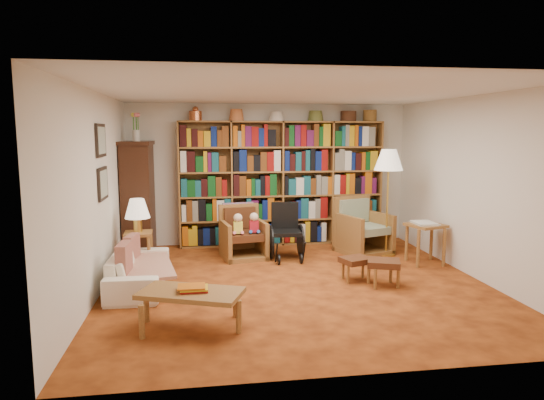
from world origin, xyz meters
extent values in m
plane|color=#B4541B|center=(0.00, 0.00, 0.00)|extent=(5.00, 5.00, 0.00)
plane|color=silver|center=(0.00, 0.00, 2.50)|extent=(5.00, 5.00, 0.00)
plane|color=silver|center=(0.00, 2.50, 1.25)|extent=(5.00, 0.00, 5.00)
plane|color=silver|center=(0.00, -2.50, 1.25)|extent=(5.00, 0.00, 5.00)
plane|color=silver|center=(-2.50, 0.00, 1.25)|extent=(0.00, 5.00, 5.00)
plane|color=silver|center=(2.50, 0.00, 1.25)|extent=(0.00, 5.00, 5.00)
cube|color=#A16E32|center=(0.20, 2.34, 1.10)|extent=(3.60, 0.30, 2.20)
cube|color=#33180E|center=(-2.25, 2.00, 0.90)|extent=(0.45, 0.90, 1.80)
cube|color=#33180E|center=(-2.25, 2.00, 1.83)|extent=(0.50, 0.95, 0.06)
cylinder|color=silver|center=(-2.25, 2.00, 1.95)|extent=(0.12, 0.12, 0.18)
cube|color=black|center=(-2.48, 0.30, 1.90)|extent=(0.03, 0.52, 0.42)
cube|color=gray|center=(-2.46, 0.30, 1.90)|extent=(0.01, 0.44, 0.34)
cube|color=black|center=(-2.48, 0.30, 1.35)|extent=(0.03, 0.52, 0.42)
cube|color=gray|center=(-2.46, 0.30, 1.35)|extent=(0.01, 0.44, 0.34)
imported|color=white|center=(-2.05, 0.17, 0.24)|extent=(1.64, 0.67, 0.47)
cube|color=beige|center=(-2.00, 0.17, 0.30)|extent=(0.93, 1.44, 0.04)
cube|color=maroon|center=(-2.18, 0.52, 0.45)|extent=(0.18, 0.37, 0.36)
cube|color=maroon|center=(-2.18, -0.18, 0.45)|extent=(0.15, 0.41, 0.40)
cube|color=#A16E32|center=(-2.15, 0.99, 0.54)|extent=(0.41, 0.41, 0.04)
cylinder|color=#A16E32|center=(-2.31, 0.83, 0.26)|extent=(0.05, 0.05, 0.52)
cylinder|color=#A16E32|center=(-1.99, 0.83, 0.26)|extent=(0.05, 0.05, 0.52)
cylinder|color=#A16E32|center=(-2.31, 1.15, 0.26)|extent=(0.05, 0.05, 0.52)
cylinder|color=#A16E32|center=(-1.99, 1.15, 0.26)|extent=(0.05, 0.05, 0.52)
cylinder|color=gold|center=(-2.15, 0.99, 0.66)|extent=(0.12, 0.12, 0.20)
cone|color=#F1E1C6|center=(-2.15, 0.99, 0.91)|extent=(0.36, 0.36, 0.28)
cube|color=#A16E32|center=(-0.57, 1.45, 0.04)|extent=(0.77, 0.79, 0.07)
cube|color=#A16E32|center=(-0.87, 1.45, 0.30)|extent=(0.18, 0.69, 0.59)
cube|color=#A16E32|center=(-0.27, 1.45, 0.30)|extent=(0.18, 0.69, 0.59)
cube|color=#A16E32|center=(-0.57, 1.76, 0.42)|extent=(0.67, 0.18, 0.83)
cube|color=#4F2A15|center=(-0.57, 1.42, 0.37)|extent=(0.61, 0.66, 0.11)
cube|color=#4F2A15|center=(-0.57, 1.69, 0.61)|extent=(0.53, 0.18, 0.35)
cube|color=#BE3250|center=(-0.57, 1.79, 0.67)|extent=(0.52, 0.14, 0.37)
cube|color=#A16E32|center=(1.44, 1.48, 0.04)|extent=(0.96, 0.97, 0.08)
cube|color=#A16E32|center=(1.11, 1.48, 0.33)|extent=(0.33, 0.75, 0.66)
cube|color=#A16E32|center=(1.77, 1.48, 0.33)|extent=(0.33, 0.75, 0.66)
cube|color=#A16E32|center=(1.44, 1.82, 0.46)|extent=(0.72, 0.33, 0.92)
cube|color=gray|center=(1.44, 1.45, 0.41)|extent=(0.76, 0.80, 0.12)
cube|color=gray|center=(1.44, 1.75, 0.68)|extent=(0.58, 0.29, 0.39)
cube|color=black|center=(0.10, 1.23, 0.43)|extent=(0.46, 0.46, 0.06)
cube|color=black|center=(0.10, 1.44, 0.68)|extent=(0.44, 0.07, 0.43)
cylinder|color=black|center=(-0.15, 1.33, 0.27)|extent=(0.03, 0.54, 0.54)
cylinder|color=black|center=(0.34, 1.33, 0.27)|extent=(0.03, 0.54, 0.54)
cylinder|color=black|center=(-0.08, 0.96, 0.08)|extent=(0.03, 0.15, 0.15)
cylinder|color=black|center=(0.27, 0.96, 0.08)|extent=(0.03, 0.15, 0.15)
cylinder|color=gold|center=(1.74, 1.24, 0.02)|extent=(0.29, 0.29, 0.03)
cylinder|color=gold|center=(1.74, 1.24, 0.73)|extent=(0.03, 0.03, 1.46)
cone|color=#F1E1C6|center=(1.74, 1.24, 1.57)|extent=(0.46, 0.46, 0.33)
cube|color=#A16E32|center=(2.15, 0.70, 0.60)|extent=(0.61, 0.61, 0.04)
cylinder|color=#A16E32|center=(1.94, 0.49, 0.29)|extent=(0.05, 0.05, 0.58)
cylinder|color=#A16E32|center=(2.36, 0.49, 0.29)|extent=(0.05, 0.05, 0.58)
cylinder|color=#A16E32|center=(1.94, 0.90, 0.29)|extent=(0.05, 0.05, 0.58)
cylinder|color=#A16E32|center=(2.36, 0.90, 0.29)|extent=(0.05, 0.05, 0.58)
cube|color=silver|center=(2.15, 0.70, 0.63)|extent=(0.40, 0.45, 0.03)
cube|color=#4F2A15|center=(0.83, 0.01, 0.28)|extent=(0.46, 0.43, 0.08)
cylinder|color=#A16E32|center=(0.68, -0.10, 0.12)|extent=(0.04, 0.04, 0.25)
cylinder|color=#A16E32|center=(0.97, -0.10, 0.12)|extent=(0.04, 0.04, 0.25)
cylinder|color=#A16E32|center=(0.68, 0.13, 0.12)|extent=(0.04, 0.04, 0.25)
cylinder|color=#A16E32|center=(0.97, 0.13, 0.12)|extent=(0.04, 0.04, 0.25)
cube|color=#4F2A15|center=(1.11, -0.27, 0.31)|extent=(0.50, 0.47, 0.08)
cylinder|color=#A16E32|center=(0.96, -0.39, 0.13)|extent=(0.04, 0.04, 0.27)
cylinder|color=#A16E32|center=(1.26, -0.39, 0.13)|extent=(0.04, 0.04, 0.27)
cylinder|color=#A16E32|center=(0.96, -0.14, 0.13)|extent=(0.04, 0.04, 0.27)
cylinder|color=#A16E32|center=(1.26, -0.14, 0.13)|extent=(0.04, 0.04, 0.27)
cube|color=#A16E32|center=(-1.36, -1.28, 0.36)|extent=(1.15, 0.86, 0.05)
cylinder|color=#A16E32|center=(-1.83, -1.49, 0.17)|extent=(0.06, 0.06, 0.34)
cylinder|color=#A16E32|center=(-0.88, -1.49, 0.17)|extent=(0.06, 0.06, 0.34)
cylinder|color=#A16E32|center=(-1.83, -1.06, 0.17)|extent=(0.06, 0.06, 0.34)
cylinder|color=#A16E32|center=(-0.88, -1.06, 0.17)|extent=(0.06, 0.06, 0.34)
cube|color=brown|center=(-1.36, -1.28, 0.42)|extent=(0.34, 0.31, 0.05)
camera|label=1|loc=(-1.23, -6.14, 2.00)|focal=32.00mm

